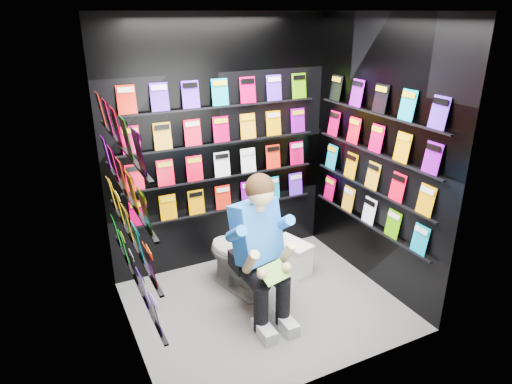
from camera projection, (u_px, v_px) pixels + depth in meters
name	position (u px, v px, depth m)	size (l,w,h in m)	color
floor	(264.00, 305.00, 4.32)	(2.40, 2.40, 0.00)	slate
ceiling	(267.00, 11.00, 3.36)	(2.40, 2.40, 0.00)	white
wall_back	(220.00, 147.00, 4.67)	(2.40, 0.04, 2.60)	black
wall_front	(335.00, 222.00, 3.01)	(2.40, 0.04, 2.60)	black
wall_left	(121.00, 201.00, 3.35)	(0.04, 2.00, 2.60)	black
wall_right	(377.00, 157.00, 4.34)	(0.04, 2.00, 2.60)	black
comics_back	(222.00, 147.00, 4.65)	(2.10, 0.06, 1.37)	red
comics_left	(125.00, 200.00, 3.36)	(0.06, 1.70, 1.37)	red
comics_right	(375.00, 157.00, 4.32)	(0.06, 1.70, 1.37)	red
toilet	(238.00, 256.00, 4.46)	(0.42, 0.75, 0.73)	silver
longbox	(292.00, 258.00, 4.85)	(0.22, 0.41, 0.31)	white
longbox_lid	(292.00, 243.00, 4.79)	(0.25, 0.43, 0.03)	white
reader	(255.00, 232.00, 3.99)	(0.56, 0.82, 1.50)	blue
held_comic	(274.00, 273.00, 3.78)	(0.26, 0.01, 0.18)	#34A25D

